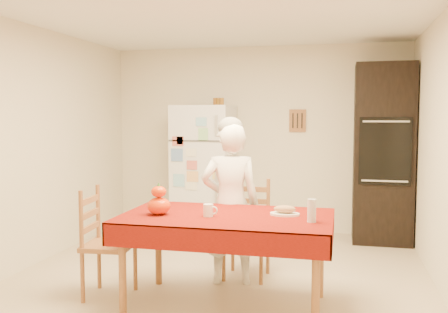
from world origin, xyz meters
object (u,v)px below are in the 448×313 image
(refrigerator, at_px, (204,169))
(oven_cabinet, at_px, (383,154))
(dining_table, at_px, (227,223))
(wine_glass, at_px, (312,211))
(coffee_mug, at_px, (208,210))
(chair_far, at_px, (248,224))
(seated_woman, at_px, (230,204))
(pumpkin_lower, at_px, (159,206))
(bread_plate, at_px, (285,214))
(chair_left, at_px, (102,238))

(refrigerator, xyz_separation_m, oven_cabinet, (2.28, 0.05, 0.25))
(dining_table, height_order, wine_glass, wine_glass)
(coffee_mug, height_order, wine_glass, wine_glass)
(chair_far, height_order, seated_woman, seated_woman)
(coffee_mug, bearing_deg, dining_table, 35.33)
(chair_far, height_order, coffee_mug, chair_far)
(dining_table, bearing_deg, oven_cabinet, 61.06)
(seated_woman, distance_m, pumpkin_lower, 0.82)
(dining_table, height_order, seated_woman, seated_woman)
(refrigerator, relative_size, chair_far, 1.79)
(seated_woman, height_order, bread_plate, seated_woman)
(pumpkin_lower, bearing_deg, chair_left, 170.56)
(oven_cabinet, bearing_deg, coffee_mug, -120.23)
(seated_woman, relative_size, pumpkin_lower, 7.88)
(chair_left, distance_m, seated_woman, 1.19)
(bread_plate, bearing_deg, seated_woman, 139.57)
(refrigerator, xyz_separation_m, coffee_mug, (0.75, -2.57, -0.04))
(chair_left, relative_size, coffee_mug, 9.50)
(refrigerator, height_order, seated_woman, refrigerator)
(refrigerator, bearing_deg, wine_glass, -58.80)
(oven_cabinet, relative_size, bread_plate, 9.17)
(oven_cabinet, bearing_deg, refrigerator, -178.82)
(seated_woman, height_order, coffee_mug, seated_woman)
(coffee_mug, relative_size, pumpkin_lower, 0.53)
(seated_woman, bearing_deg, chair_left, 16.72)
(chair_far, bearing_deg, oven_cabinet, 53.28)
(chair_left, height_order, coffee_mug, chair_left)
(seated_woman, relative_size, wine_glass, 8.51)
(pumpkin_lower, height_order, wine_glass, wine_glass)
(oven_cabinet, relative_size, chair_far, 2.32)
(chair_left, bearing_deg, bread_plate, -91.10)
(coffee_mug, bearing_deg, bread_plate, 17.96)
(pumpkin_lower, bearing_deg, chair_far, 58.89)
(oven_cabinet, xyz_separation_m, seated_woman, (-1.49, -1.95, -0.35))
(dining_table, relative_size, seated_woman, 1.13)
(chair_far, xyz_separation_m, pumpkin_lower, (-0.56, -0.93, 0.33))
(pumpkin_lower, bearing_deg, refrigerator, 97.50)
(oven_cabinet, height_order, pumpkin_lower, oven_cabinet)
(dining_table, distance_m, chair_left, 1.12)
(seated_woman, height_order, pumpkin_lower, seated_woman)
(refrigerator, height_order, pumpkin_lower, refrigerator)
(seated_woman, xyz_separation_m, coffee_mug, (-0.03, -0.67, 0.06))
(wine_glass, bearing_deg, oven_cabinet, 74.98)
(dining_table, relative_size, bread_plate, 7.08)
(refrigerator, bearing_deg, oven_cabinet, 1.18)
(wine_glass, bearing_deg, seated_woman, 138.75)
(bread_plate, bearing_deg, coffee_mug, -162.04)
(refrigerator, distance_m, pumpkin_lower, 2.61)
(chair_left, relative_size, seated_woman, 0.63)
(chair_left, height_order, bread_plate, chair_left)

